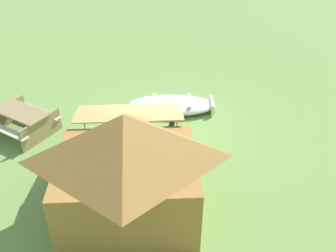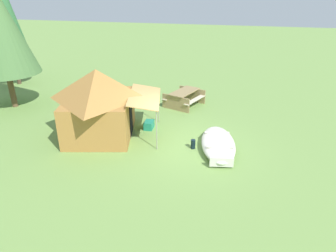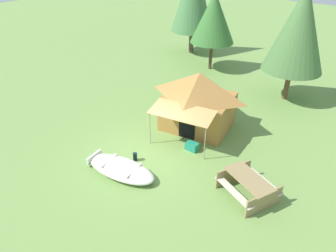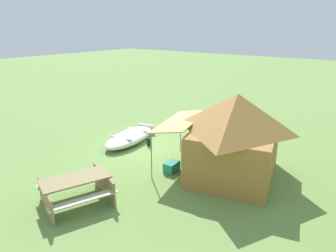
{
  "view_description": "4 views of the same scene",
  "coord_description": "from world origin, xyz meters",
  "px_view_note": "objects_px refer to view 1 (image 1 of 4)",
  "views": [
    {
      "loc": [
        -1.86,
        9.28,
        6.56
      ],
      "look_at": [
        -0.31,
        1.02,
        1.01
      ],
      "focal_mm": 40.47,
      "sensor_mm": 36.0,
      "label": 1
    },
    {
      "loc": [
        -10.17,
        -2.01,
        5.52
      ],
      "look_at": [
        0.01,
        0.46,
        0.74
      ],
      "focal_mm": 32.98,
      "sensor_mm": 36.0,
      "label": 2
    },
    {
      "loc": [
        7.37,
        -7.2,
        7.71
      ],
      "look_at": [
        0.44,
        0.84,
        1.23
      ],
      "focal_mm": 33.07,
      "sensor_mm": 36.0,
      "label": 3
    },
    {
      "loc": [
        8.57,
        7.04,
        4.62
      ],
      "look_at": [
        0.32,
        0.78,
        1.22
      ],
      "focal_mm": 32.82,
      "sensor_mm": 36.0,
      "label": 4
    }
  ],
  "objects_px": {
    "beached_rowboat": "(172,105)",
    "picnic_table": "(22,119)",
    "fuel_can": "(172,121)",
    "cooler_box": "(112,157)",
    "canvas_cabin_tent": "(127,166)"
  },
  "relations": [
    {
      "from": "beached_rowboat",
      "to": "picnic_table",
      "type": "xyz_separation_m",
      "value": [
        4.21,
        2.09,
        0.25
      ]
    },
    {
      "from": "beached_rowboat",
      "to": "fuel_can",
      "type": "distance_m",
      "value": 0.92
    },
    {
      "from": "cooler_box",
      "to": "picnic_table",
      "type": "bearing_deg",
      "value": -16.5
    },
    {
      "from": "beached_rowboat",
      "to": "fuel_can",
      "type": "xyz_separation_m",
      "value": [
        -0.16,
        0.91,
        -0.05
      ]
    },
    {
      "from": "picnic_table",
      "to": "fuel_can",
      "type": "xyz_separation_m",
      "value": [
        -4.37,
        -1.18,
        -0.3
      ]
    },
    {
      "from": "canvas_cabin_tent",
      "to": "beached_rowboat",
      "type": "bearing_deg",
      "value": -91.71
    },
    {
      "from": "beached_rowboat",
      "to": "cooler_box",
      "type": "bearing_deg",
      "value": 69.39
    },
    {
      "from": "beached_rowboat",
      "to": "canvas_cabin_tent",
      "type": "relative_size",
      "value": 0.72
    },
    {
      "from": "beached_rowboat",
      "to": "fuel_can",
      "type": "height_order",
      "value": "beached_rowboat"
    },
    {
      "from": "beached_rowboat",
      "to": "picnic_table",
      "type": "bearing_deg",
      "value": 26.35
    },
    {
      "from": "canvas_cabin_tent",
      "to": "picnic_table",
      "type": "bearing_deg",
      "value": -32.77
    },
    {
      "from": "picnic_table",
      "to": "cooler_box",
      "type": "height_order",
      "value": "picnic_table"
    },
    {
      "from": "beached_rowboat",
      "to": "cooler_box",
      "type": "distance_m",
      "value": 3.2
    },
    {
      "from": "cooler_box",
      "to": "fuel_can",
      "type": "bearing_deg",
      "value": -121.65
    },
    {
      "from": "beached_rowboat",
      "to": "picnic_table",
      "type": "distance_m",
      "value": 4.71
    }
  ]
}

